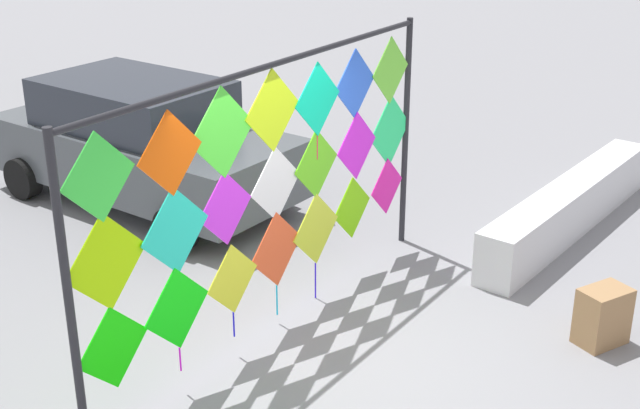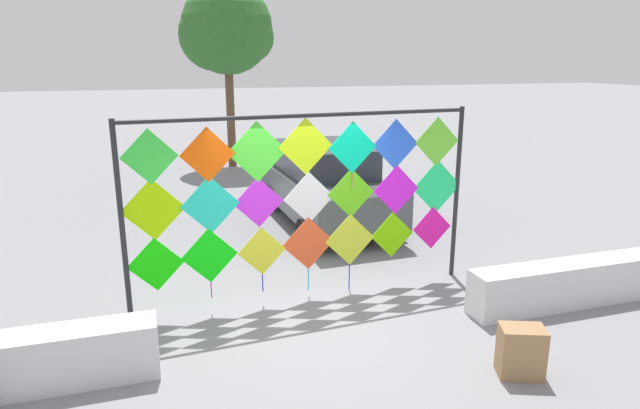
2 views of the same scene
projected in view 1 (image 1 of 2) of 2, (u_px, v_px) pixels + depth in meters
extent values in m
plane|color=gray|center=(343.00, 358.00, 8.06)|extent=(120.00, 120.00, 0.00)
cube|color=silver|center=(570.00, 207.00, 10.65)|extent=(4.10, 0.46, 0.63)
cylinder|color=#232328|center=(69.00, 305.00, 6.26)|extent=(0.07, 0.07, 2.69)
cylinder|color=#232328|center=(406.00, 135.00, 9.99)|extent=(0.07, 0.07, 2.69)
cylinder|color=#232328|center=(273.00, 65.00, 7.63)|extent=(4.91, 0.32, 0.06)
cube|color=#11F306|center=(114.00, 348.00, 6.76)|extent=(0.73, 0.05, 0.73)
cube|color=#0CF60D|center=(177.00, 309.00, 7.25)|extent=(0.76, 0.05, 0.76)
cylinder|color=#E516E4|center=(180.00, 359.00, 7.45)|extent=(0.02, 0.02, 0.23)
cube|color=yellow|center=(233.00, 279.00, 7.81)|extent=(0.69, 0.05, 0.69)
cylinder|color=#1916E5|center=(234.00, 324.00, 8.00)|extent=(0.02, 0.02, 0.26)
cube|color=#F35225|center=(277.00, 249.00, 8.34)|extent=(0.79, 0.05, 0.79)
cylinder|color=#16B8E5|center=(277.00, 300.00, 8.56)|extent=(0.02, 0.02, 0.33)
cube|color=#CEDF2D|center=(316.00, 229.00, 8.83)|extent=(0.78, 0.05, 0.78)
cylinder|color=#2A16E5|center=(315.00, 280.00, 9.07)|extent=(0.02, 0.02, 0.41)
cube|color=#73D905|center=(352.00, 208.00, 9.38)|extent=(0.71, 0.05, 0.71)
cube|color=#ED149D|center=(387.00, 186.00, 9.86)|extent=(0.67, 0.05, 0.67)
cube|color=#A5EB04|center=(107.00, 262.00, 6.49)|extent=(0.81, 0.06, 0.82)
cube|color=#1FDABB|center=(176.00, 231.00, 7.03)|extent=(0.78, 0.05, 0.78)
cylinder|color=red|center=(179.00, 289.00, 7.24)|extent=(0.02, 0.02, 0.30)
cube|color=#D52DF6|center=(226.00, 208.00, 7.55)|extent=(0.70, 0.05, 0.70)
cube|color=white|center=(276.00, 184.00, 8.10)|extent=(0.75, 0.05, 0.75)
cube|color=#5CCF16|center=(316.00, 164.00, 8.57)|extent=(0.72, 0.05, 0.73)
cylinder|color=#9716E5|center=(316.00, 207.00, 8.75)|extent=(0.02, 0.02, 0.21)
cube|color=#DC1CE8|center=(357.00, 146.00, 9.12)|extent=(0.74, 0.05, 0.74)
cube|color=#20EC78|center=(390.00, 131.00, 9.65)|extent=(0.83, 0.06, 0.84)
cylinder|color=#E5168C|center=(388.00, 176.00, 9.86)|extent=(0.02, 0.02, 0.24)
cube|color=#37E13F|center=(98.00, 177.00, 6.24)|extent=(0.71, 0.05, 0.71)
cylinder|color=#E516DB|center=(104.00, 242.00, 6.44)|extent=(0.02, 0.02, 0.33)
cube|color=#F45407|center=(170.00, 154.00, 6.77)|extent=(0.72, 0.05, 0.72)
cylinder|color=#16A2E5|center=(173.00, 212.00, 6.96)|extent=(0.02, 0.02, 0.28)
cube|color=#4AEE34|center=(223.00, 133.00, 7.28)|extent=(0.82, 0.06, 0.82)
cube|color=#C8EF15|center=(273.00, 110.00, 7.78)|extent=(0.78, 0.05, 0.78)
cube|color=#06DBA0|center=(318.00, 99.00, 8.32)|extent=(0.74, 0.05, 0.74)
cylinder|color=#E51650|center=(317.00, 148.00, 8.51)|extent=(0.02, 0.02, 0.25)
cube|color=blue|center=(355.00, 84.00, 8.84)|extent=(0.73, 0.05, 0.73)
cylinder|color=gold|center=(354.00, 131.00, 9.04)|extent=(0.02, 0.02, 0.27)
cube|color=#69D832|center=(391.00, 70.00, 9.35)|extent=(0.74, 0.05, 0.74)
cylinder|color=#A016E5|center=(388.00, 117.00, 9.56)|extent=(0.02, 0.02, 0.31)
cube|color=#4C5156|center=(145.00, 154.00, 11.43)|extent=(1.95, 4.30, 0.76)
cube|color=#282D38|center=(133.00, 103.00, 11.25)|extent=(1.67, 2.43, 0.61)
cylinder|color=black|center=(274.00, 184.00, 11.47)|extent=(0.24, 0.57, 0.57)
cylinder|color=black|center=(176.00, 229.00, 10.11)|extent=(0.24, 0.57, 0.57)
cylinder|color=black|center=(125.00, 144.00, 13.04)|extent=(0.24, 0.57, 0.57)
cylinder|color=black|center=(23.00, 178.00, 11.68)|extent=(0.24, 0.57, 0.57)
cube|color=#9E754C|center=(603.00, 316.00, 8.22)|extent=(0.56, 0.47, 0.57)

